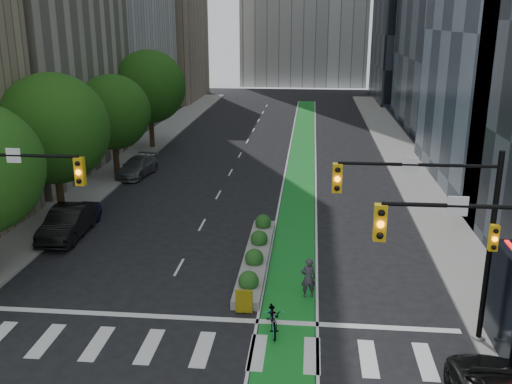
% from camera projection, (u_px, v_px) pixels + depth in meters
% --- Properties ---
extents(ground, '(160.00, 160.00, 0.00)m').
position_uv_depth(ground, '(208.00, 335.00, 21.87)').
color(ground, black).
rests_on(ground, ground).
extents(sidewalk_left, '(3.60, 90.00, 0.15)m').
position_uv_depth(sidewalk_left, '(120.00, 166.00, 46.74)').
color(sidewalk_left, gray).
rests_on(sidewalk_left, ground).
extents(sidewalk_right, '(3.60, 90.00, 0.15)m').
position_uv_depth(sidewalk_right, '(413.00, 173.00, 44.55)').
color(sidewalk_right, gray).
rests_on(sidewalk_right, ground).
extents(bike_lane_paint, '(2.20, 70.00, 0.01)m').
position_uv_depth(bike_lane_paint, '(302.00, 156.00, 50.15)').
color(bike_lane_paint, '#188428').
rests_on(bike_lane_paint, ground).
extents(building_tan_far, '(14.00, 16.00, 26.00)m').
position_uv_depth(building_tan_far, '(150.00, 9.00, 82.76)').
color(building_tan_far, tan).
rests_on(building_tan_far, ground).
extents(building_dark_end, '(14.00, 18.00, 28.00)m').
position_uv_depth(building_dark_end, '(430.00, 1.00, 80.65)').
color(building_dark_end, black).
rests_on(building_dark_end, ground).
extents(tree_mid, '(6.40, 6.40, 8.78)m').
position_uv_depth(tree_mid, '(53.00, 129.00, 32.69)').
color(tree_mid, black).
rests_on(tree_mid, ground).
extents(tree_midfar, '(5.60, 5.60, 7.76)m').
position_uv_depth(tree_midfar, '(113.00, 112.00, 42.39)').
color(tree_midfar, black).
rests_on(tree_midfar, ground).
extents(tree_far, '(6.60, 6.60, 9.00)m').
position_uv_depth(tree_far, '(149.00, 87.00, 51.69)').
color(tree_far, black).
rests_on(tree_far, ground).
extents(signal_right, '(5.82, 0.51, 7.20)m').
position_uv_depth(signal_right, '(449.00, 221.00, 20.11)').
color(signal_right, black).
rests_on(signal_right, ground).
extents(signal_far_right, '(4.82, 0.51, 7.20)m').
position_uv_depth(signal_far_right, '(497.00, 278.00, 15.81)').
color(signal_far_right, black).
rests_on(signal_far_right, ground).
extents(median_planter, '(1.20, 10.26, 1.10)m').
position_uv_depth(median_planter, '(256.00, 255.00, 28.35)').
color(median_planter, gray).
rests_on(median_planter, ground).
extents(bicycle, '(1.06, 2.23, 1.13)m').
position_uv_depth(bicycle, '(273.00, 317.00, 22.06)').
color(bicycle, gray).
rests_on(bicycle, ground).
extents(cyclist, '(0.75, 0.59, 1.82)m').
position_uv_depth(cyclist, '(308.00, 278.00, 24.59)').
color(cyclist, '#3B3641').
rests_on(cyclist, ground).
extents(parked_car_left_near, '(1.68, 4.11, 1.39)m').
position_uv_depth(parked_car_left_near, '(78.00, 217.00, 32.79)').
color(parked_car_left_near, '#0C144D').
rests_on(parked_car_left_near, ground).
extents(parked_car_left_mid, '(1.99, 5.22, 1.70)m').
position_uv_depth(parked_car_left_mid, '(68.00, 222.00, 31.46)').
color(parked_car_left_mid, black).
rests_on(parked_car_left_mid, ground).
extents(parked_car_left_far, '(2.61, 5.08, 1.41)m').
position_uv_depth(parked_car_left_far, '(137.00, 167.00, 43.78)').
color(parked_car_left_far, '#56595B').
rests_on(parked_car_left_far, ground).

